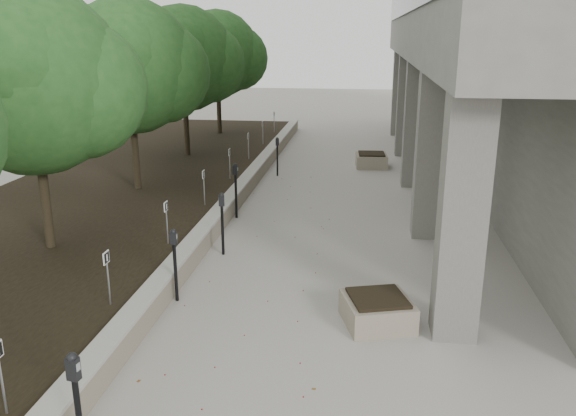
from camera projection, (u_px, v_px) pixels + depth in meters
The scene contains 23 objects.
ground at pixel (240, 350), 9.30m from camera, with size 90.00×90.00×0.00m, color #A39E96.
retaining_wall at pixel (243, 188), 18.00m from camera, with size 0.39×26.00×0.50m, color gray, non-canonical shape.
planting_bed at pixel (129, 185), 18.48m from camera, with size 7.00×26.00×0.40m, color black.
crabapple_tree_2 at pixel (36, 120), 11.86m from camera, with size 4.60×4.00×5.44m, color #1F4E1D, non-canonical shape.
crabapple_tree_3 at pixel (131, 95), 16.60m from camera, with size 4.60×4.00×5.44m, color #1F4E1D, non-canonical shape.
crabapple_tree_4 at pixel (184, 81), 21.35m from camera, with size 4.60×4.00×5.44m, color #1F4E1D, non-canonical shape.
crabapple_tree_5 at pixel (218, 72), 26.09m from camera, with size 4.60×4.00×5.44m, color #1F4E1D, non-canonical shape.
parking_sign_1 at pixel (1, 379), 6.97m from camera, with size 0.04×0.22×0.96m, color black, non-canonical shape.
parking_sign_2 at pixel (108, 278), 9.82m from camera, with size 0.04×0.22×0.96m, color black, non-canonical shape.
parking_sign_3 at pixel (167, 223), 12.67m from camera, with size 0.04×0.22×0.96m, color black, non-canonical shape.
parking_sign_4 at pixel (204, 188), 15.51m from camera, with size 0.04×0.22×0.96m, color black, non-canonical shape.
parking_sign_5 at pixel (230, 164), 18.36m from camera, with size 0.04×0.22×0.96m, color black, non-canonical shape.
parking_sign_6 at pixel (248, 146), 21.21m from camera, with size 0.04×0.22×0.96m, color black, non-canonical shape.
parking_sign_7 at pixel (263, 133), 24.06m from camera, with size 0.04×0.22×0.96m, color black, non-canonical shape.
parking_sign_8 at pixel (274, 122), 26.90m from camera, with size 0.04×0.22×0.96m, color black, non-canonical shape.
parking_meter_1 at pixel (79, 416), 6.45m from camera, with size 0.16×0.11×1.57m, color black, non-canonical shape.
parking_meter_2 at pixel (175, 265), 10.80m from camera, with size 0.14×0.10×1.42m, color black, non-canonical shape.
parking_meter_3 at pixel (222, 224), 13.08m from camera, with size 0.14×0.10×1.45m, color black, non-canonical shape.
parking_meter_4 at pixel (236, 191), 15.70m from camera, with size 0.15×0.11×1.52m, color black, non-canonical shape.
parking_meter_5 at pixel (277, 157), 20.35m from camera, with size 0.14×0.10×1.37m, color black, non-canonical shape.
planter_front at pixel (377, 310), 10.07m from camera, with size 1.10×1.10×0.51m, color gray, non-canonical shape.
planter_back at pixel (371, 160), 21.84m from camera, with size 1.13×1.13×0.53m, color gray, non-canonical shape.
berry_scatter at pixel (280, 242), 14.06m from camera, with size 3.30×14.10×0.02m, color maroon, non-canonical shape.
Camera 1 is at (1.84, -8.08, 4.84)m, focal length 36.55 mm.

